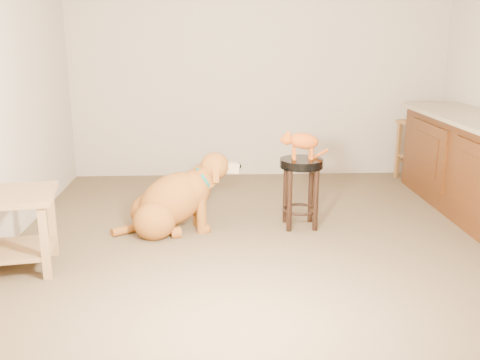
{
  "coord_description": "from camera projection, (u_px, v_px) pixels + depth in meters",
  "views": [
    {
      "loc": [
        -0.55,
        -4.43,
        1.68
      ],
      "look_at": [
        -0.33,
        0.08,
        0.45
      ],
      "focal_mm": 40.0,
      "sensor_mm": 36.0,
      "label": 1
    }
  ],
  "objects": [
    {
      "name": "floor",
      "position": [
        278.0,
        231.0,
        4.74
      ],
      "size": [
        4.5,
        4.0,
        0.01
      ],
      "primitive_type": "cube",
      "color": "brown",
      "rests_on": "ground"
    },
    {
      "name": "wood_stool",
      "position": [
        417.0,
        150.0,
        6.33
      ],
      "size": [
        0.47,
        0.47,
        0.71
      ],
      "rotation": [
        0.0,
        0.0,
        0.29
      ],
      "color": "brown",
      "rests_on": "ground"
    },
    {
      "name": "padded_stool",
      "position": [
        301.0,
        179.0,
        4.74
      ],
      "size": [
        0.38,
        0.38,
        0.63
      ],
      "rotation": [
        0.0,
        0.0,
        0.01
      ],
      "color": "black",
      "rests_on": "ground"
    },
    {
      "name": "room_shell",
      "position": [
        281.0,
        35.0,
        4.3
      ],
      "size": [
        4.54,
        4.04,
        2.62
      ],
      "color": "#BFAF9A",
      "rests_on": "ground"
    },
    {
      "name": "side_table",
      "position": [
        16.0,
        219.0,
        3.88
      ],
      "size": [
        0.65,
        0.65,
        0.59
      ],
      "rotation": [
        0.0,
        0.0,
        0.16
      ],
      "color": "#997347",
      "rests_on": "ground"
    },
    {
      "name": "tabby_kitten",
      "position": [
        301.0,
        142.0,
        4.66
      ],
      "size": [
        0.45,
        0.17,
        0.28
      ],
      "rotation": [
        0.0,
        0.0,
        0.01
      ],
      "color": "#A34410",
      "rests_on": "padded_stool"
    },
    {
      "name": "golden_retriever",
      "position": [
        174.0,
        201.0,
        4.67
      ],
      "size": [
        1.15,
        0.63,
        0.74
      ],
      "rotation": [
        0.0,
        0.0,
        0.22
      ],
      "color": "brown",
      "rests_on": "ground"
    }
  ]
}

